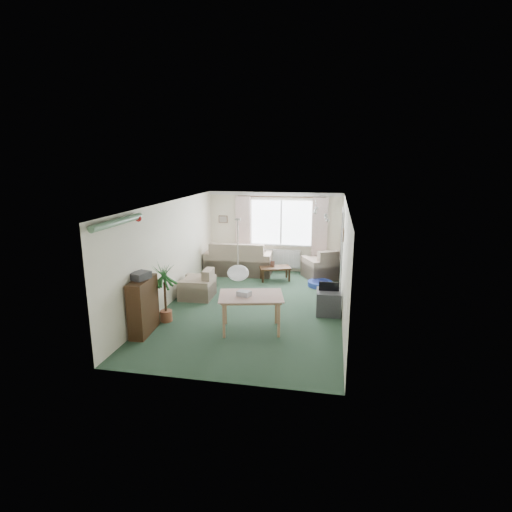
% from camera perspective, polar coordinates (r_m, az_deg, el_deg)
% --- Properties ---
extents(ground, '(6.50, 6.50, 0.00)m').
position_cam_1_polar(ground, '(9.32, -0.35, -7.32)').
color(ground, '#294431').
extents(window, '(1.80, 0.03, 1.30)m').
position_cam_1_polar(window, '(12.00, 3.62, 4.80)').
color(window, white).
extents(curtain_rod, '(2.60, 0.03, 0.03)m').
position_cam_1_polar(curtain_rod, '(11.83, 3.62, 8.43)').
color(curtain_rod, black).
extents(curtain_left, '(0.45, 0.08, 2.00)m').
position_cam_1_polar(curtain_left, '(12.14, -1.86, 3.82)').
color(curtain_left, beige).
extents(curtain_right, '(0.45, 0.08, 2.00)m').
position_cam_1_polar(curtain_right, '(11.85, 9.07, 3.41)').
color(curtain_right, beige).
extents(radiator, '(1.20, 0.10, 0.55)m').
position_cam_1_polar(radiator, '(12.18, 3.52, -0.35)').
color(radiator, white).
extents(doorway, '(0.03, 0.95, 2.00)m').
position_cam_1_polar(doorway, '(10.99, 12.14, 1.05)').
color(doorway, black).
extents(pendant_lamp, '(0.36, 0.36, 0.36)m').
position_cam_1_polar(pendant_lamp, '(6.68, -2.57, -2.44)').
color(pendant_lamp, white).
extents(tinsel_garland, '(1.60, 1.60, 0.12)m').
position_cam_1_polar(tinsel_garland, '(7.29, -19.12, 4.62)').
color(tinsel_garland, '#196626').
extents(bauble_cluster_a, '(0.20, 0.20, 0.20)m').
position_cam_1_polar(bauble_cluster_a, '(9.51, 8.47, 6.76)').
color(bauble_cluster_a, silver).
extents(bauble_cluster_b, '(0.20, 0.20, 0.20)m').
position_cam_1_polar(bauble_cluster_b, '(8.31, 10.14, 5.74)').
color(bauble_cluster_b, silver).
extents(wall_picture_back, '(0.28, 0.03, 0.22)m').
position_cam_1_polar(wall_picture_back, '(12.35, -4.72, 5.26)').
color(wall_picture_back, brown).
extents(wall_picture_right, '(0.03, 0.24, 0.30)m').
position_cam_1_polar(wall_picture_right, '(9.90, 12.36, 2.94)').
color(wall_picture_right, brown).
extents(sofa, '(2.00, 1.14, 0.97)m').
position_cam_1_polar(sofa, '(11.95, -2.44, -0.18)').
color(sofa, '#C3B593').
rests_on(sofa, ground).
extents(armchair_corner, '(1.27, 1.25, 0.86)m').
position_cam_1_polar(armchair_corner, '(11.63, 9.46, -1.04)').
color(armchair_corner, beige).
rests_on(armchair_corner, ground).
extents(armchair_left, '(0.80, 0.84, 0.73)m').
position_cam_1_polar(armchair_left, '(9.95, -8.41, -3.88)').
color(armchair_left, beige).
rests_on(armchair_left, ground).
extents(coffee_table, '(0.96, 0.72, 0.38)m').
position_cam_1_polar(coffee_table, '(11.32, 2.71, -2.51)').
color(coffee_table, black).
rests_on(coffee_table, ground).
extents(photo_frame, '(0.12, 0.02, 0.16)m').
position_cam_1_polar(photo_frame, '(11.31, 2.37, -1.10)').
color(photo_frame, brown).
rests_on(photo_frame, coffee_table).
extents(bookshelf, '(0.36, 0.91, 1.09)m').
position_cam_1_polar(bookshelf, '(8.14, -15.81, -6.91)').
color(bookshelf, black).
rests_on(bookshelf, ground).
extents(hifi_box, '(0.37, 0.42, 0.14)m').
position_cam_1_polar(hifi_box, '(7.96, -16.20, -2.72)').
color(hifi_box, '#39393E').
rests_on(hifi_box, bookshelf).
extents(houseplant, '(0.68, 0.68, 1.25)m').
position_cam_1_polar(houseplant, '(8.55, -12.88, -5.17)').
color(houseplant, '#22642F').
rests_on(houseplant, ground).
extents(dining_table, '(1.29, 1.00, 0.72)m').
position_cam_1_polar(dining_table, '(7.99, -0.71, -8.18)').
color(dining_table, tan).
rests_on(dining_table, ground).
extents(gift_box, '(0.29, 0.25, 0.12)m').
position_cam_1_polar(gift_box, '(7.81, -1.72, -5.45)').
color(gift_box, silver).
rests_on(gift_box, dining_table).
extents(tv_cube, '(0.55, 0.60, 0.53)m').
position_cam_1_polar(tv_cube, '(9.01, 10.30, -6.51)').
color(tv_cube, '#36363A').
rests_on(tv_cube, ground).
extents(pet_bed, '(0.79, 0.79, 0.13)m').
position_cam_1_polar(pet_bed, '(10.94, 9.14, -3.93)').
color(pet_bed, navy).
rests_on(pet_bed, ground).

